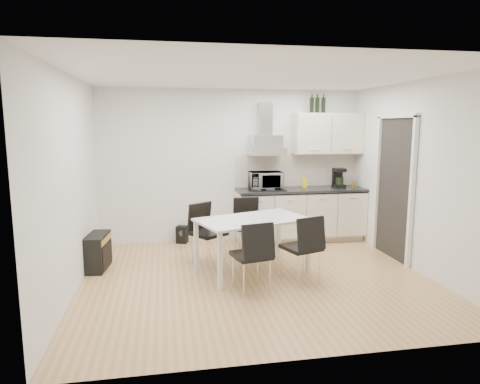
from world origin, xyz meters
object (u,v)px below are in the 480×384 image
(chair_near_left, at_px, (251,256))
(floor_speaker, at_px, (182,234))
(chair_far_left, at_px, (209,234))
(guitar_amp, at_px, (98,252))
(kitchenette, at_px, (302,193))
(chair_far_right, at_px, (248,227))
(chair_near_right, at_px, (301,248))
(dining_table, at_px, (253,224))

(chair_near_left, xyz_separation_m, floor_speaker, (-0.73, 2.31, -0.29))
(chair_far_left, distance_m, guitar_amp, 1.57)
(kitchenette, bearing_deg, chair_near_left, -121.98)
(chair_far_right, relative_size, chair_near_left, 1.00)
(kitchenette, height_order, chair_far_right, kitchenette)
(chair_far_right, relative_size, guitar_amp, 1.42)
(chair_near_left, distance_m, chair_near_right, 0.73)
(kitchenette, relative_size, guitar_amp, 4.06)
(chair_far_right, bearing_deg, dining_table, 82.56)
(chair_near_left, distance_m, guitar_amp, 2.28)
(kitchenette, xyz_separation_m, chair_far_right, (-1.09, -0.71, -0.39))
(chair_far_left, relative_size, chair_near_right, 1.00)
(chair_far_left, xyz_separation_m, chair_near_right, (1.09, -0.92, 0.00))
(chair_far_left, height_order, chair_far_right, same)
(chair_far_right, xyz_separation_m, guitar_amp, (-2.20, -0.26, -0.19))
(chair_near_left, relative_size, chair_near_right, 1.00)
(guitar_amp, xyz_separation_m, floor_speaker, (1.22, 1.14, -0.10))
(guitar_amp, bearing_deg, kitchenette, 23.10)
(chair_near_right, xyz_separation_m, guitar_amp, (-2.64, 0.96, -0.19))
(guitar_amp, bearing_deg, dining_table, -6.79)
(kitchenette, relative_size, chair_near_left, 2.86)
(kitchenette, bearing_deg, guitar_amp, -163.49)
(dining_table, bearing_deg, kitchenette, 32.40)
(chair_near_right, bearing_deg, chair_far_left, 121.23)
(kitchenette, height_order, guitar_amp, kitchenette)
(dining_table, height_order, guitar_amp, dining_table)
(chair_near_right, bearing_deg, dining_table, 121.00)
(floor_speaker, bearing_deg, kitchenette, 17.45)
(chair_near_left, relative_size, guitar_amp, 1.42)
(chair_near_left, relative_size, floor_speaker, 3.01)
(chair_near_right, bearing_deg, chair_near_left, 178.15)
(kitchenette, xyz_separation_m, dining_table, (-1.18, -1.48, -0.16))
(kitchenette, xyz_separation_m, chair_far_left, (-1.74, -1.01, -0.39))
(chair_near_left, distance_m, floor_speaker, 2.44)
(chair_far_right, distance_m, guitar_amp, 2.22)
(floor_speaker, bearing_deg, chair_far_left, -52.15)
(dining_table, bearing_deg, chair_near_right, -59.16)
(kitchenette, distance_m, dining_table, 1.90)
(kitchenette, bearing_deg, chair_near_right, -108.42)
(chair_near_left, bearing_deg, kitchenette, 45.49)
(dining_table, height_order, chair_far_left, chair_far_left)
(dining_table, distance_m, floor_speaker, 1.94)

